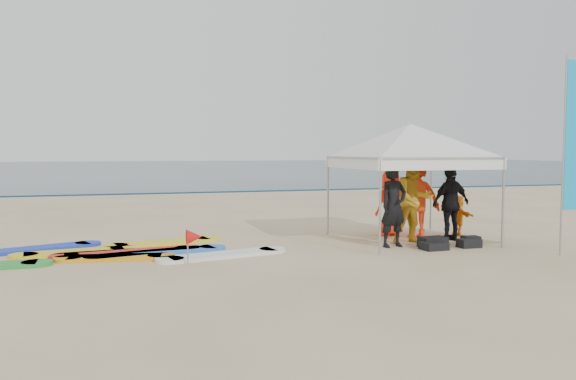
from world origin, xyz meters
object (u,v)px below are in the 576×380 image
Objects in this scene: canopy_tent at (410,124)px; person_yellow at (414,199)px; person_seated at (458,215)px; person_orange_b at (391,203)px; person_black_a at (394,206)px; surfboard_spread at (116,253)px; feather_flag at (576,138)px; person_orange_a at (416,197)px; person_black_b at (451,203)px; marker_pennant at (194,237)px.

person_yellow is at bearing -103.16° from canopy_tent.
person_orange_b is at bearing 76.22° from person_seated.
person_black_a reaches higher than person_orange_b.
feather_flag is at bearing -16.75° from surfboard_spread.
person_seated is 3.44m from feather_flag.
person_orange_a reaches higher than surfboard_spread.
person_black_a reaches higher than person_seated.
person_black_b is 2.03m from canopy_tent.
feather_flag reaches higher than person_black_a.
feather_flag is at bearing 128.47° from person_orange_a.
canopy_tent is at bearing 13.87° from marker_pennant.
person_yellow is 1.02m from person_black_b.
canopy_tent reaches higher than person_black_a.
person_seated is at bearing 14.01° from canopy_tent.
person_orange_a is 0.64m from person_orange_b.
person_black_b is 7.36m from surfboard_spread.
surfboard_spread is at bearing -12.11° from person_black_b.
person_black_a is 2.76× the size of marker_pennant.
person_yellow is 0.49× the size of canopy_tent.
marker_pennant is at bearing -174.48° from person_yellow.
person_seated is at bearing 20.25° from person_yellow.
person_orange_b is at bearing -56.50° from person_black_b.
marker_pennant is at bearing 104.27° from person_seated.
canopy_tent is 0.65× the size of surfboard_spread.
person_black_b is 0.99m from person_seated.
person_orange_b is at bearing 53.76° from person_black_a.
person_black_b is 1.07× the size of person_orange_b.
person_black_a is at bearing 148.81° from feather_flag.
person_orange_a reaches higher than marker_pennant.
marker_pennant is at bearing 8.48° from person_orange_b.
feather_flag is at bearing -45.86° from person_yellow.
person_orange_a is 0.82m from person_black_b.
person_orange_a is 6.85m from surfboard_spread.
feather_flag reaches higher than marker_pennant.
person_seated is (1.61, -0.41, -0.31)m from person_orange_b.
person_seated is 7.97m from surfboard_spread.
canopy_tent is 1.03× the size of feather_flag.
person_yellow is 1.03× the size of person_orange_a.
person_orange_a is at bearing 121.84° from person_orange_b.
feather_flag is (2.36, -2.08, 1.33)m from person_yellow.
person_orange_a is 1.98× the size of person_seated.
surfboard_spread is at bearing 163.25° from feather_flag.
canopy_tent is at bearing 47.58° from person_orange_a.
person_orange_b is (0.67, 1.43, -0.09)m from person_black_a.
person_yellow reaches higher than person_black_b.
marker_pennant is 0.10× the size of surfboard_spread.
person_black_a is 0.28× the size of surfboard_spread.
person_black_b is 1.43m from person_orange_b.
person_yellow reaches higher than person_seated.
person_orange_a is at bearing 52.36° from person_yellow.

